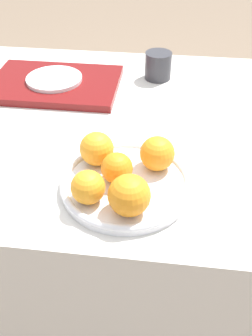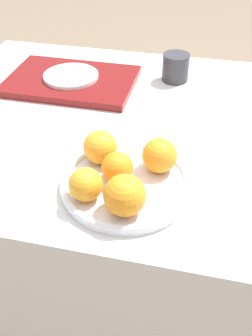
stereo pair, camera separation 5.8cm
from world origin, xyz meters
name	(u,v)px [view 2 (the right image)]	position (x,y,z in m)	size (l,w,h in m)	color
ground_plane	(145,295)	(0.00, 0.00, 0.00)	(12.00, 12.00, 0.00)	#7A6651
table	(149,226)	(0.00, 0.00, 0.36)	(1.17, 0.82, 0.72)	silver
fruit_platter	(126,184)	(-0.02, -0.24, 0.73)	(0.25, 0.25, 0.02)	silver
orange_0	(86,185)	(-0.08, -0.30, 0.76)	(0.06, 0.06, 0.06)	orange
orange_1	(160,156)	(0.04, -0.19, 0.77)	(0.07, 0.07, 0.07)	orange
orange_2	(123,195)	(0.00, -0.32, 0.77)	(0.07, 0.07, 0.07)	orange
orange_3	(117,168)	(-0.03, -0.24, 0.76)	(0.06, 0.06, 0.06)	orange
orange_4	(100,147)	(-0.08, -0.19, 0.77)	(0.07, 0.07, 0.07)	orange
serving_tray	(71,81)	(-0.26, 0.15, 0.73)	(0.35, 0.24, 0.02)	maroon
side_plate	(71,76)	(-0.26, 0.15, 0.74)	(0.15, 0.15, 0.01)	white
cup_0	(176,67)	(0.02, 0.24, 0.75)	(0.07, 0.07, 0.08)	#333338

